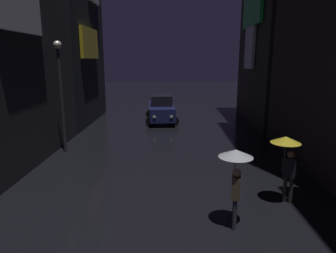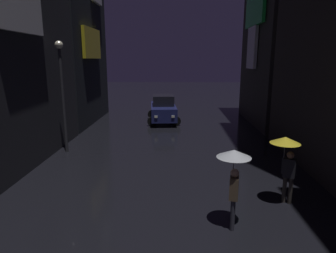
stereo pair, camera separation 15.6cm
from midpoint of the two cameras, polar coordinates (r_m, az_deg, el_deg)
The scene contains 5 objects.
building_right_far at distance 22.47m, azimuth 21.93°, elevation 20.59°, with size 4.25×7.68×15.61m.
pedestrian_foreground_right_yellow at distance 9.78m, azimuth 22.07°, elevation -4.43°, with size 0.90×0.90×2.12m.
pedestrian_midstreet_centre_clear at distance 7.99m, azimuth 12.99°, elevation -7.57°, with size 0.90×0.90×2.12m.
car_distant at distance 21.32m, azimuth -0.70°, elevation 3.34°, with size 2.50×4.26×1.92m.
streetlamp_left_far at distance 14.78m, azimuth -19.28°, elevation 7.69°, with size 0.36×0.36×5.21m.
Camera 2 is at (0.34, 0.83, 4.39)m, focal length 32.00 mm.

